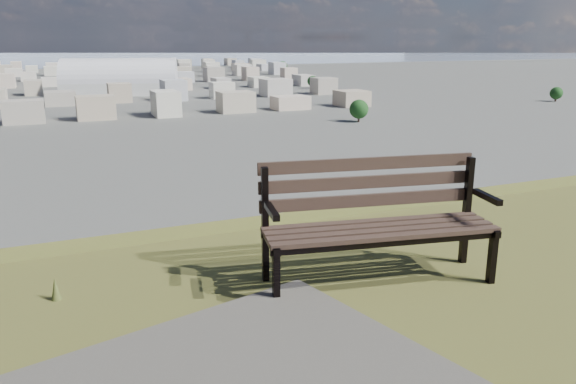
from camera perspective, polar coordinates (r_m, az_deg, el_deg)
name	(u,v)px	position (r m, az deg, el deg)	size (l,w,h in m)	color
park_bench	(376,214)	(4.88, 8.92, -2.22)	(2.05, 0.98, 1.03)	#3E2C24
arena	(121,83)	(290.78, -16.62, 10.54)	(58.05, 35.88, 22.80)	silver
city_blocks	(53,75)	(396.70, -22.79, 10.87)	(395.00, 361.00, 7.00)	beige
bay_water	(47,57)	(901.95, -23.28, 12.51)	(2400.00, 700.00, 0.12)	#9CADC7
far_hills	(14,38)	(1405.63, -26.09, 13.87)	(2050.00, 340.00, 60.00)	#8692A6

